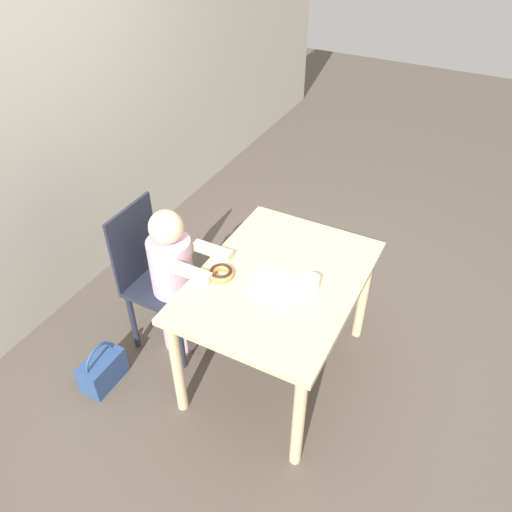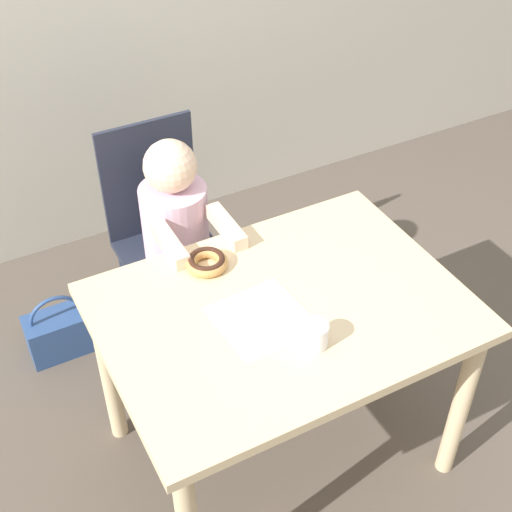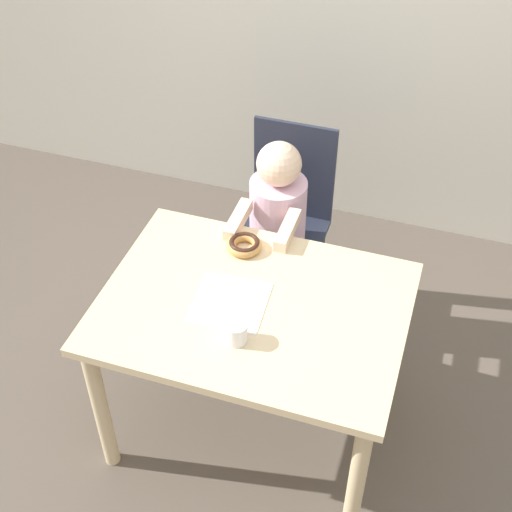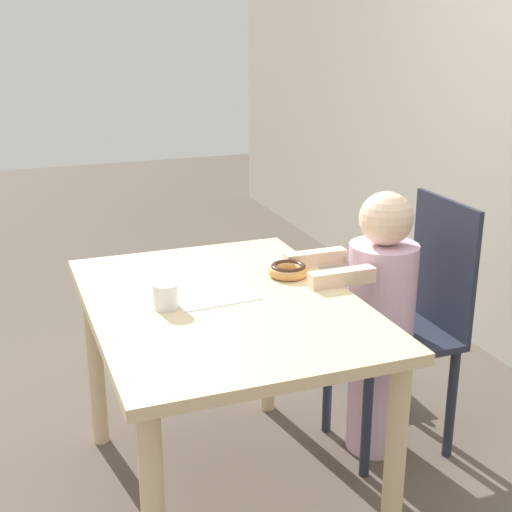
{
  "view_description": "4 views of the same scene",
  "coord_description": "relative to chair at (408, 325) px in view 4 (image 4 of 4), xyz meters",
  "views": [
    {
      "loc": [
        -1.77,
        -0.79,
        2.43
      ],
      "look_at": [
        -0.03,
        0.12,
        0.84
      ],
      "focal_mm": 35.0,
      "sensor_mm": 36.0,
      "label": 1
    },
    {
      "loc": [
        -0.8,
        -1.33,
        2.23
      ],
      "look_at": [
        -0.03,
        0.12,
        0.84
      ],
      "focal_mm": 50.0,
      "sensor_mm": 36.0,
      "label": 2
    },
    {
      "loc": [
        0.57,
        -1.69,
        2.55
      ],
      "look_at": [
        -0.03,
        0.12,
        0.84
      ],
      "focal_mm": 50.0,
      "sensor_mm": 36.0,
      "label": 3
    },
    {
      "loc": [
        1.95,
        -0.62,
        1.56
      ],
      "look_at": [
        -0.03,
        0.12,
        0.84
      ],
      "focal_mm": 50.0,
      "sensor_mm": 36.0,
      "label": 4
    }
  ],
  "objects": [
    {
      "name": "handbag",
      "position": [
        -0.46,
        0.11,
        -0.38
      ],
      "size": [
        0.27,
        0.15,
        0.3
      ],
      "color": "#2D4C84",
      "rests_on": "ground_plane"
    },
    {
      "name": "dining_table",
      "position": [
        0.09,
        -0.74,
        0.14
      ],
      "size": [
        1.1,
        0.81,
        0.72
      ],
      "color": "beige",
      "rests_on": "ground_plane"
    },
    {
      "name": "cup",
      "position": [
        0.1,
        -0.92,
        0.28
      ],
      "size": [
        0.08,
        0.08,
        0.08
      ],
      "color": "white",
      "rests_on": "dining_table"
    },
    {
      "name": "ground_plane",
      "position": [
        0.09,
        -0.74,
        -0.48
      ],
      "size": [
        12.0,
        12.0,
        0.0
      ],
      "primitive_type": "plane",
      "color": "brown"
    },
    {
      "name": "napkin",
      "position": [
        0.01,
        -0.76,
        0.24
      ],
      "size": [
        0.28,
        0.28,
        0.0
      ],
      "color": "white",
      "rests_on": "dining_table"
    },
    {
      "name": "child_figure",
      "position": [
        -0.0,
        -0.13,
        0.02
      ],
      "size": [
        0.26,
        0.45,
        0.99
      ],
      "color": "silver",
      "rests_on": "ground_plane"
    },
    {
      "name": "donut",
      "position": [
        -0.03,
        -0.47,
        0.26
      ],
      "size": [
        0.14,
        0.14,
        0.04
      ],
      "color": "tan",
      "rests_on": "dining_table"
    },
    {
      "name": "chair",
      "position": [
        0.0,
        0.0,
        0.0
      ],
      "size": [
        0.37,
        0.41,
        0.95
      ],
      "color": "#232838",
      "rests_on": "ground_plane"
    }
  ]
}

